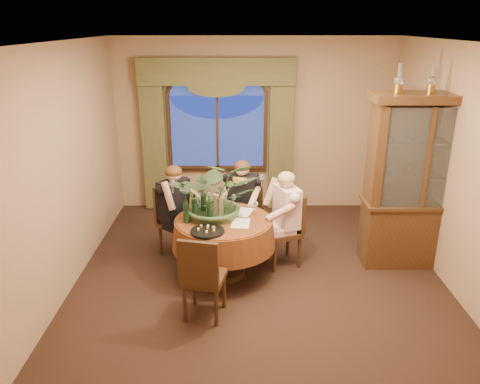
{
  "coord_description": "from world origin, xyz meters",
  "views": [
    {
      "loc": [
        -0.25,
        -5.04,
        2.99
      ],
      "look_at": [
        -0.24,
        0.16,
        1.1
      ],
      "focal_mm": 35.0,
      "sensor_mm": 36.0,
      "label": 1
    }
  ],
  "objects_px": {
    "dining_table": "(224,247)",
    "wine_bottle_1": "(195,207)",
    "chair_right": "(282,230)",
    "stoneware_vase": "(218,205)",
    "olive_bowl": "(228,219)",
    "wine_bottle_4": "(186,210)",
    "oil_lamp_center": "(432,78)",
    "china_cabinet": "(418,182)",
    "chair_front_left": "(204,275)",
    "person_pink": "(286,219)",
    "chair_back_right": "(244,214)",
    "person_scarf": "(242,205)",
    "oil_lamp_right": "(465,78)",
    "oil_lamp_left": "(399,78)",
    "wine_bottle_5": "(193,204)",
    "wine_bottle_2": "(209,205)",
    "wine_bottle_0": "(210,209)",
    "wine_bottle_3": "(203,201)",
    "centerpiece_plant": "(216,166)",
    "chair_back": "(178,222)",
    "person_back": "(175,211)"
  },
  "relations": [
    {
      "from": "dining_table",
      "to": "wine_bottle_1",
      "type": "height_order",
      "value": "wine_bottle_1"
    },
    {
      "from": "chair_right",
      "to": "stoneware_vase",
      "type": "bearing_deg",
      "value": 81.34
    },
    {
      "from": "olive_bowl",
      "to": "wine_bottle_4",
      "type": "bearing_deg",
      "value": -173.37
    },
    {
      "from": "oil_lamp_center",
      "to": "stoneware_vase",
      "type": "relative_size",
      "value": 1.19
    },
    {
      "from": "china_cabinet",
      "to": "wine_bottle_4",
      "type": "relative_size",
      "value": 6.7
    },
    {
      "from": "chair_front_left",
      "to": "wine_bottle_1",
      "type": "relative_size",
      "value": 2.91
    },
    {
      "from": "person_pink",
      "to": "china_cabinet",
      "type": "bearing_deg",
      "value": -108.39
    },
    {
      "from": "chair_back_right",
      "to": "person_scarf",
      "type": "bearing_deg",
      "value": 64.02
    },
    {
      "from": "oil_lamp_right",
      "to": "person_pink",
      "type": "relative_size",
      "value": 0.27
    },
    {
      "from": "oil_lamp_left",
      "to": "wine_bottle_5",
      "type": "bearing_deg",
      "value": -174.21
    },
    {
      "from": "oil_lamp_right",
      "to": "wine_bottle_2",
      "type": "bearing_deg",
      "value": -174.43
    },
    {
      "from": "dining_table",
      "to": "oil_lamp_center",
      "type": "relative_size",
      "value": 3.74
    },
    {
      "from": "chair_right",
      "to": "chair_back_right",
      "type": "bearing_deg",
      "value": 22.77
    },
    {
      "from": "chair_back_right",
      "to": "oil_lamp_center",
      "type": "bearing_deg",
      "value": -174.31
    },
    {
      "from": "wine_bottle_4",
      "to": "chair_front_left",
      "type": "bearing_deg",
      "value": -71.84
    },
    {
      "from": "wine_bottle_2",
      "to": "wine_bottle_0",
      "type": "bearing_deg",
      "value": -82.16
    },
    {
      "from": "chair_right",
      "to": "chair_front_left",
      "type": "xyz_separation_m",
      "value": [
        -0.92,
        -1.14,
        0.0
      ]
    },
    {
      "from": "oil_lamp_left",
      "to": "chair_right",
      "type": "xyz_separation_m",
      "value": [
        -1.3,
        -0.06,
        -1.9
      ]
    },
    {
      "from": "oil_lamp_center",
      "to": "wine_bottle_1",
      "type": "relative_size",
      "value": 1.03
    },
    {
      "from": "olive_bowl",
      "to": "wine_bottle_2",
      "type": "xyz_separation_m",
      "value": [
        -0.23,
        0.07,
        0.14
      ]
    },
    {
      "from": "chair_right",
      "to": "wine_bottle_0",
      "type": "bearing_deg",
      "value": 90.55
    },
    {
      "from": "oil_lamp_center",
      "to": "stoneware_vase",
      "type": "bearing_deg",
      "value": -174.94
    },
    {
      "from": "oil_lamp_center",
      "to": "wine_bottle_3",
      "type": "relative_size",
      "value": 1.03
    },
    {
      "from": "oil_lamp_left",
      "to": "chair_back_right",
      "type": "distance_m",
      "value": 2.65
    },
    {
      "from": "wine_bottle_0",
      "to": "wine_bottle_4",
      "type": "height_order",
      "value": "same"
    },
    {
      "from": "centerpiece_plant",
      "to": "wine_bottle_2",
      "type": "distance_m",
      "value": 0.49
    },
    {
      "from": "wine_bottle_3",
      "to": "centerpiece_plant",
      "type": "bearing_deg",
      "value": -26.03
    },
    {
      "from": "chair_front_left",
      "to": "wine_bottle_4",
      "type": "bearing_deg",
      "value": 119.88
    },
    {
      "from": "wine_bottle_1",
      "to": "stoneware_vase",
      "type": "bearing_deg",
      "value": 23.77
    },
    {
      "from": "person_pink",
      "to": "stoneware_vase",
      "type": "relative_size",
      "value": 4.41
    },
    {
      "from": "centerpiece_plant",
      "to": "wine_bottle_4",
      "type": "height_order",
      "value": "centerpiece_plant"
    },
    {
      "from": "person_scarf",
      "to": "wine_bottle_3",
      "type": "bearing_deg",
      "value": 66.62
    },
    {
      "from": "chair_back",
      "to": "chair_front_left",
      "type": "height_order",
      "value": "same"
    },
    {
      "from": "person_back",
      "to": "wine_bottle_0",
      "type": "bearing_deg",
      "value": 78.66
    },
    {
      "from": "person_pink",
      "to": "stoneware_vase",
      "type": "xyz_separation_m",
      "value": [
        -0.86,
        -0.18,
        0.26
      ]
    },
    {
      "from": "olive_bowl",
      "to": "centerpiece_plant",
      "type": "bearing_deg",
      "value": 132.85
    },
    {
      "from": "chair_front_left",
      "to": "wine_bottle_2",
      "type": "distance_m",
      "value": 1.01
    },
    {
      "from": "oil_lamp_right",
      "to": "wine_bottle_5",
      "type": "height_order",
      "value": "oil_lamp_right"
    },
    {
      "from": "stoneware_vase",
      "to": "wine_bottle_2",
      "type": "height_order",
      "value": "wine_bottle_2"
    },
    {
      "from": "chair_front_left",
      "to": "wine_bottle_0",
      "type": "bearing_deg",
      "value": 100.29
    },
    {
      "from": "stoneware_vase",
      "to": "wine_bottle_0",
      "type": "bearing_deg",
      "value": -117.12
    },
    {
      "from": "oil_lamp_right",
      "to": "chair_right",
      "type": "relative_size",
      "value": 0.35
    },
    {
      "from": "oil_lamp_center",
      "to": "chair_front_left",
      "type": "relative_size",
      "value": 0.35
    },
    {
      "from": "oil_lamp_center",
      "to": "person_scarf",
      "type": "relative_size",
      "value": 0.27
    },
    {
      "from": "wine_bottle_1",
      "to": "china_cabinet",
      "type": "bearing_deg",
      "value": 7.02
    },
    {
      "from": "centerpiece_plant",
      "to": "oil_lamp_center",
      "type": "bearing_deg",
      "value": 4.85
    },
    {
      "from": "china_cabinet",
      "to": "olive_bowl",
      "type": "relative_size",
      "value": 14.33
    },
    {
      "from": "wine_bottle_0",
      "to": "person_pink",
      "type": "bearing_deg",
      "value": 20.37
    },
    {
      "from": "olive_bowl",
      "to": "wine_bottle_5",
      "type": "bearing_deg",
      "value": 164.51
    },
    {
      "from": "dining_table",
      "to": "wine_bottle_3",
      "type": "height_order",
      "value": "wine_bottle_3"
    }
  ]
}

